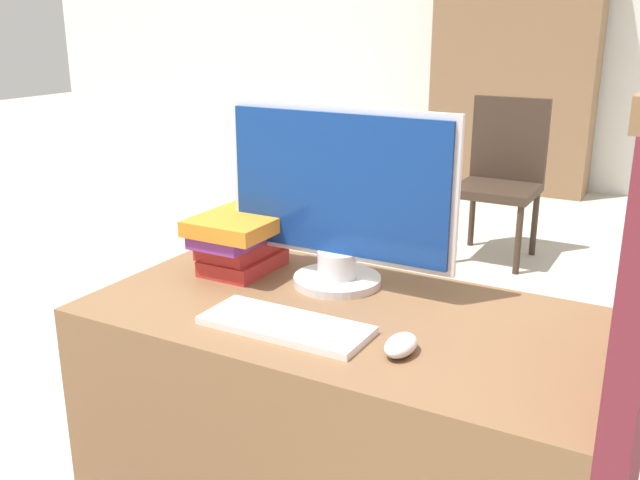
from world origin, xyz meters
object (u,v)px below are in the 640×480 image
at_px(mouse, 401,345).
at_px(book_stack, 241,239).
at_px(monitor, 338,200).
at_px(keyboard, 286,325).
at_px(far_chair, 502,172).

xyz_separation_m(mouse, book_stack, (-0.54, 0.24, 0.06)).
xyz_separation_m(monitor, keyboard, (0.03, -0.28, -0.20)).
xyz_separation_m(keyboard, mouse, (0.25, 0.01, 0.01)).
bearing_deg(book_stack, mouse, -24.32).
bearing_deg(mouse, book_stack, 155.68).
bearing_deg(far_chair, keyboard, -27.68).
distance_m(monitor, book_stack, 0.29).
distance_m(monitor, keyboard, 0.35).
bearing_deg(keyboard, monitor, 95.29).
distance_m(monitor, mouse, 0.43).
distance_m(keyboard, far_chair, 2.93).
bearing_deg(monitor, far_chair, 96.51).
bearing_deg(book_stack, monitor, 6.24).
relative_size(monitor, keyboard, 1.62).
height_order(keyboard, far_chair, far_chair).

